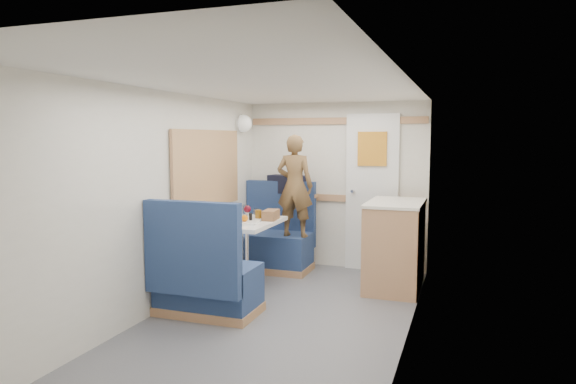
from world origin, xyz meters
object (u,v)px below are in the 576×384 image
at_px(pepper_grinder, 251,218).
at_px(bread_loaf, 271,215).
at_px(dome_light, 243,123).
at_px(orange_fruit, 245,218).
at_px(galley_counter, 395,244).
at_px(beer_glass, 258,215).
at_px(cheese_block, 235,223).
at_px(person, 295,186).
at_px(bench_far, 275,245).
at_px(tumbler_mid, 246,210).
at_px(tumbler_right, 257,214).
at_px(dinette_table, 245,236).
at_px(duffel_bag, 287,184).
at_px(tray, 246,221).
at_px(wine_glass, 247,210).
at_px(bench_near, 205,282).
at_px(tumbler_left, 219,218).

bearing_deg(pepper_grinder, bread_loaf, 55.90).
xyz_separation_m(dome_light, orange_fruit, (0.45, -0.99, -0.98)).
bearing_deg(galley_counter, beer_glass, -161.85).
bearing_deg(beer_glass, cheese_block, -97.85).
xyz_separation_m(person, beer_glass, (-0.20, -0.60, -0.26)).
distance_m(bench_far, person, 0.81).
height_order(bench_far, tumbler_mid, bench_far).
bearing_deg(tumbler_right, bread_loaf, -9.04).
distance_m(dinette_table, bench_far, 0.90).
distance_m(duffel_bag, tumbler_mid, 0.81).
distance_m(orange_fruit, tumbler_mid, 0.56).
distance_m(tray, tumbler_right, 0.27).
height_order(wine_glass, tumbler_right, wine_glass).
bearing_deg(wine_glass, bench_near, -92.87).
height_order(galley_counter, tumbler_left, galley_counter).
distance_m(cheese_block, beer_glass, 0.44).
bearing_deg(pepper_grinder, duffel_bag, 90.64).
xyz_separation_m(dome_light, tumbler_right, (0.44, -0.66, -0.98)).
height_order(duffel_bag, tumbler_left, duffel_bag).
height_order(tumbler_mid, beer_glass, tumbler_mid).
height_order(tumbler_left, beer_glass, tumbler_left).
height_order(bench_near, bread_loaf, bench_near).
bearing_deg(cheese_block, dinette_table, 98.04).
height_order(cheese_block, pepper_grinder, pepper_grinder).
height_order(orange_fruit, tumbler_mid, tumbler_mid).
xyz_separation_m(dinette_table, cheese_block, (0.05, -0.34, 0.19)).
relative_size(tray, bread_loaf, 1.44).
distance_m(tray, pepper_grinder, 0.06).
bearing_deg(cheese_block, duffel_bag, 89.06).
distance_m(dinette_table, dome_light, 1.51).
relative_size(duffel_bag, pepper_grinder, 5.04).
height_order(bench_far, wine_glass, bench_far).
height_order(tumbler_right, beer_glass, beer_glass).
bearing_deg(bench_near, tray, 86.66).
relative_size(dinette_table, beer_glass, 8.59).
height_order(orange_fruit, bread_loaf, bread_loaf).
distance_m(dome_light, cheese_block, 1.61).
bearing_deg(cheese_block, tumbler_left, 160.33).
bearing_deg(bench_near, bench_far, 90.00).
bearing_deg(tumbler_right, pepper_grinder, -81.72).
bearing_deg(tumbler_left, beer_glass, 52.72).
distance_m(dome_light, tray, 1.45).
xyz_separation_m(orange_fruit, wine_glass, (-0.02, 0.11, 0.07)).
height_order(tray, cheese_block, cheese_block).
relative_size(person, wine_glass, 6.95).
distance_m(tumbler_mid, beer_glass, 0.38).
relative_size(bench_near, dome_light, 5.25).
bearing_deg(tumbler_right, dome_light, 123.80).
relative_size(wine_glass, beer_glass, 1.57).
height_order(person, bread_loaf, person).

